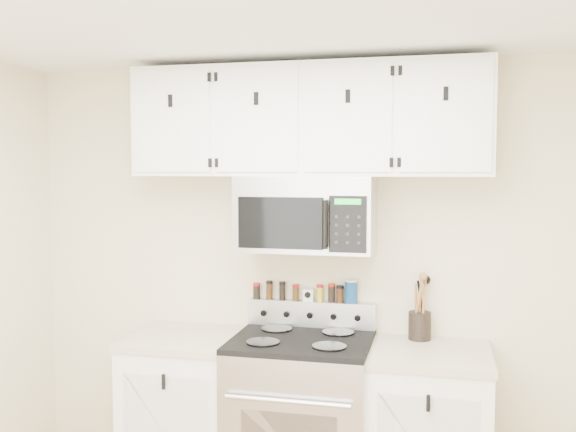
% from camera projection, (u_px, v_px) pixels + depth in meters
% --- Properties ---
extents(back_wall, '(3.50, 0.01, 2.50)m').
position_uv_depth(back_wall, '(313.00, 275.00, 3.82)').
color(back_wall, beige).
rests_on(back_wall, floor).
extents(range, '(0.76, 0.65, 1.10)m').
position_uv_depth(range, '(302.00, 420.00, 3.57)').
color(range, '#B7B7BA').
rests_on(range, floor).
extents(base_cabinet_left, '(0.64, 0.62, 0.92)m').
position_uv_depth(base_cabinet_left, '(187.00, 412.00, 3.75)').
color(base_cabinet_left, white).
rests_on(base_cabinet_left, floor).
extents(microwave, '(0.76, 0.44, 0.42)m').
position_uv_depth(microwave, '(307.00, 214.00, 3.61)').
color(microwave, '#9E9EA3').
rests_on(microwave, back_wall).
extents(upper_cabinets, '(2.00, 0.35, 0.62)m').
position_uv_depth(upper_cabinets, '(308.00, 121.00, 3.59)').
color(upper_cabinets, white).
rests_on(upper_cabinets, back_wall).
extents(utensil_crock, '(0.13, 0.13, 0.37)m').
position_uv_depth(utensil_crock, '(420.00, 323.00, 3.61)').
color(utensil_crock, black).
rests_on(utensil_crock, base_cabinet_right).
extents(kitchen_timer, '(0.06, 0.05, 0.07)m').
position_uv_depth(kitchen_timer, '(309.00, 295.00, 3.80)').
color(kitchen_timer, white).
rests_on(kitchen_timer, range).
extents(salt_canister, '(0.07, 0.07, 0.14)m').
position_uv_depth(salt_canister, '(351.00, 291.00, 3.74)').
color(salt_canister, navy).
rests_on(salt_canister, range).
extents(spice_jar_0, '(0.04, 0.04, 0.09)m').
position_uv_depth(spice_jar_0, '(257.00, 291.00, 3.87)').
color(spice_jar_0, black).
rests_on(spice_jar_0, range).
extents(spice_jar_1, '(0.04, 0.04, 0.11)m').
position_uv_depth(spice_jar_1, '(269.00, 290.00, 3.85)').
color(spice_jar_1, '#3F230F').
rests_on(spice_jar_1, range).
extents(spice_jar_2, '(0.04, 0.04, 0.11)m').
position_uv_depth(spice_jar_2, '(282.00, 291.00, 3.83)').
color(spice_jar_2, black).
rests_on(spice_jar_2, range).
extents(spice_jar_3, '(0.04, 0.04, 0.09)m').
position_uv_depth(spice_jar_3, '(296.00, 292.00, 3.81)').
color(spice_jar_3, '#432A10').
rests_on(spice_jar_3, range).
extents(spice_jar_4, '(0.04, 0.04, 0.10)m').
position_uv_depth(spice_jar_4, '(320.00, 293.00, 3.78)').
color(spice_jar_4, gold).
rests_on(spice_jar_4, range).
extents(spice_jar_5, '(0.04, 0.04, 0.11)m').
position_uv_depth(spice_jar_5, '(331.00, 293.00, 3.76)').
color(spice_jar_5, black).
rests_on(spice_jar_5, range).
extents(spice_jar_6, '(0.04, 0.04, 0.10)m').
position_uv_depth(spice_jar_6, '(340.00, 294.00, 3.75)').
color(spice_jar_6, '#3F200F').
rests_on(spice_jar_6, range).
extents(spice_jar_7, '(0.04, 0.04, 0.09)m').
position_uv_depth(spice_jar_7, '(349.00, 295.00, 3.74)').
color(spice_jar_7, gold).
rests_on(spice_jar_7, range).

